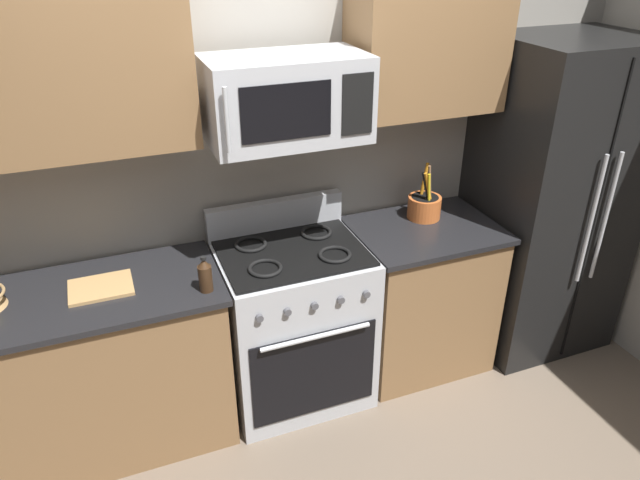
{
  "coord_description": "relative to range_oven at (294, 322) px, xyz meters",
  "views": [
    {
      "loc": [
        -0.83,
        -1.82,
        2.41
      ],
      "look_at": [
        0.1,
        0.56,
        1.03
      ],
      "focal_mm": 33.1,
      "sensor_mm": 36.0,
      "label": 1
    }
  ],
  "objects": [
    {
      "name": "bottle_soy",
      "position": [
        -0.48,
        -0.18,
        0.52
      ],
      "size": [
        0.06,
        0.06,
        0.18
      ],
      "color": "#382314",
      "rests_on": "counter_left"
    },
    {
      "name": "counter_right",
      "position": [
        0.79,
        -0.0,
        -0.02
      ],
      "size": [
        0.8,
        0.62,
        0.91
      ],
      "color": "olive",
      "rests_on": "ground"
    },
    {
      "name": "range_oven",
      "position": [
        0.0,
        0.0,
        0.0
      ],
      "size": [
        0.76,
        0.66,
        1.09
      ],
      "color": "#B2B5BA",
      "rests_on": "ground"
    },
    {
      "name": "upper_cabinets_left",
      "position": [
        -1.04,
        0.16,
        1.38
      ],
      "size": [
        1.28,
        0.34,
        0.66
      ],
      "color": "olive"
    },
    {
      "name": "utensil_crock",
      "position": [
        0.84,
        0.12,
        0.51
      ],
      "size": [
        0.19,
        0.19,
        0.33
      ],
      "color": "#D1662D",
      "rests_on": "counter_right"
    },
    {
      "name": "counter_left",
      "position": [
        -1.03,
        -0.0,
        -0.02
      ],
      "size": [
        1.29,
        0.62,
        0.91
      ],
      "color": "olive",
      "rests_on": "ground"
    },
    {
      "name": "ground_plane",
      "position": [
        0.0,
        -0.68,
        -0.47
      ],
      "size": [
        16.0,
        16.0,
        0.0
      ],
      "primitive_type": "plane",
      "color": "#6B5B4C"
    },
    {
      "name": "upper_cabinets_right",
      "position": [
        0.8,
        0.16,
        1.38
      ],
      "size": [
        0.79,
        0.34,
        0.66
      ],
      "color": "olive"
    },
    {
      "name": "microwave",
      "position": [
        -0.0,
        0.03,
        1.23
      ],
      "size": [
        0.73,
        0.44,
        0.39
      ],
      "color": "#B2B5BA"
    },
    {
      "name": "cutting_board",
      "position": [
        -0.93,
        0.01,
        0.44
      ],
      "size": [
        0.29,
        0.22,
        0.02
      ],
      "primitive_type": "cube",
      "rotation": [
        0.0,
        0.0,
        0.0
      ],
      "color": "tan",
      "rests_on": "counter_left"
    },
    {
      "name": "wall_back",
      "position": [
        0.0,
        0.38,
        0.83
      ],
      "size": [
        8.0,
        0.1,
        2.6
      ],
      "primitive_type": "cube",
      "color": "#9E998E",
      "rests_on": "ground"
    },
    {
      "name": "refrigerator",
      "position": [
        1.62,
        -0.02,
        0.47
      ],
      "size": [
        0.82,
        0.73,
        1.89
      ],
      "color": "black",
      "rests_on": "ground"
    }
  ]
}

